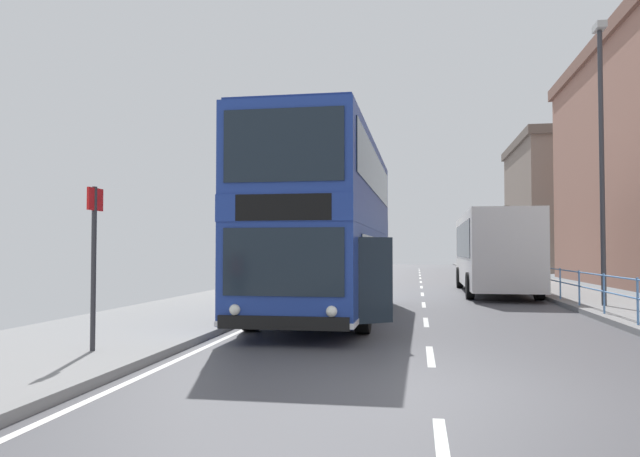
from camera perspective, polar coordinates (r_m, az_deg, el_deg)
The scene contains 8 objects.
ground at distance 7.85m, azimuth 5.23°, elevation -14.48°, with size 15.80×140.00×0.20m.
double_decker_bus_main at distance 16.02m, azimuth 0.78°, elevation 0.27°, with size 3.22×10.63×4.56m.
background_bus_far_lane at distance 26.02m, azimuth 15.80°, elevation -1.98°, with size 2.74×10.64×3.18m.
pedestrian_railing_far_kerb at distance 18.22m, azimuth 23.88°, elevation -4.71°, with size 0.05×21.49×1.01m.
bus_stop_sign_near at distance 10.39m, azimuth -20.28°, elevation -1.83°, with size 0.08×0.44×2.61m.
street_lamp_far_side at distance 19.84m, azimuth 24.71°, elevation 7.30°, with size 0.28×0.60×8.27m.
bare_tree_far_00 at distance 43.86m, azimuth 17.02°, elevation -0.87°, with size 2.98×2.31×4.67m.
background_building_02 at distance 56.68m, azimuth 23.52°, elevation 2.04°, with size 11.90×14.81×11.20m.
Camera 1 is at (-0.21, -7.65, 1.72)m, focal length 34.39 mm.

